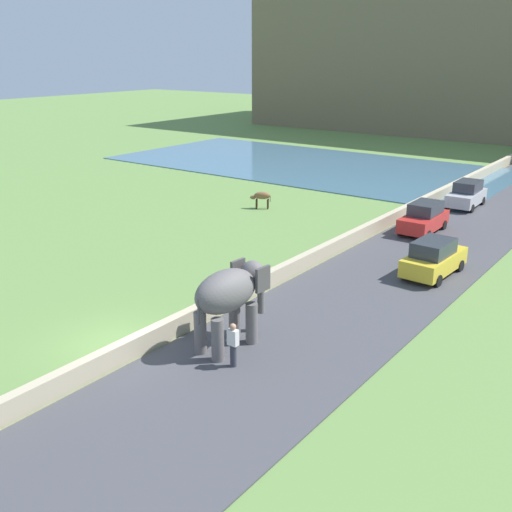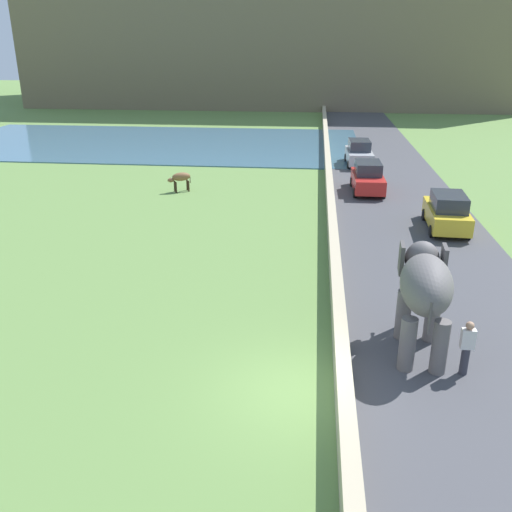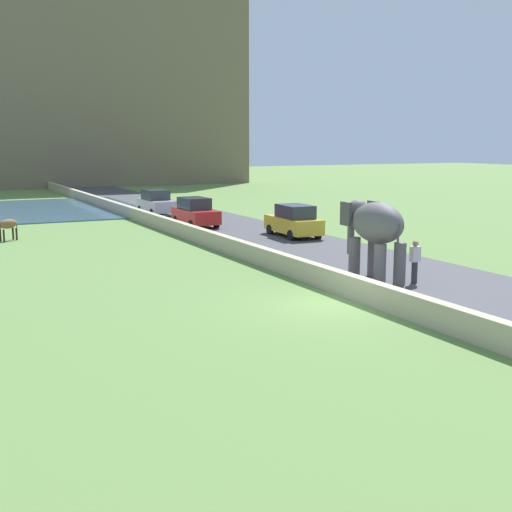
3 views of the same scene
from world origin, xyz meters
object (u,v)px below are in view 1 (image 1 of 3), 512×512
car_red (424,218)px  person_beside_elephant (233,344)px  cow_brown (261,196)px  elephant (230,295)px  car_yellow (434,258)px  car_silver (467,194)px

car_red → person_beside_elephant: bearing=-86.9°
person_beside_elephant → cow_brown: bearing=123.5°
elephant → car_red: (-0.02, 18.03, -1.14)m
elephant → car_red: size_ratio=0.87×
person_beside_elephant → car_yellow: 12.69m
person_beside_elephant → car_red: (-1.04, 19.17, 0.03)m
elephant → cow_brown: bearing=122.9°
car_yellow → car_silver: 14.56m
car_yellow → car_red: (-3.15, 6.66, 0.00)m
car_silver → cow_brown: bearing=-142.2°
cow_brown → person_beside_elephant: bearing=-56.5°
car_yellow → cow_brown: car_yellow is taller
elephant → person_beside_elephant: bearing=-48.3°
elephant → person_beside_elephant: size_ratio=2.16×
elephant → cow_brown: elephant is taller
elephant → person_beside_elephant: (1.02, -1.14, -1.16)m
car_silver → cow_brown: car_silver is taller
elephant → car_silver: bearing=90.0°
person_beside_elephant → car_yellow: car_yellow is taller
person_beside_elephant → car_red: bearing=93.1°
car_yellow → elephant: bearing=-105.4°
person_beside_elephant → cow_brown: 21.82m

